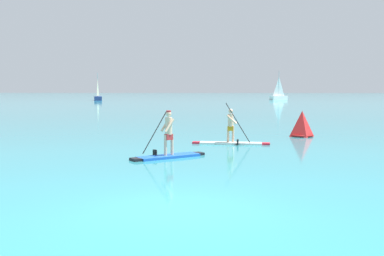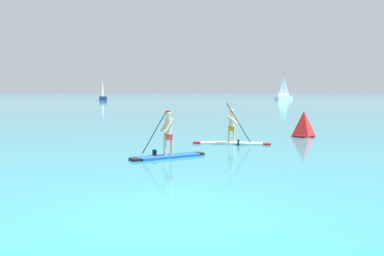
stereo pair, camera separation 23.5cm
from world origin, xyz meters
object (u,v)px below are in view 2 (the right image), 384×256
at_px(sailboat_left_horizon, 103,97).
at_px(sailboat_right_horizon, 284,96).
at_px(paddleboarder_mid_center, 168,147).
at_px(race_marker_buoy, 304,125).
at_px(paddleboarder_far_right, 232,136).

xyz_separation_m(sailboat_left_horizon, sailboat_right_horizon, (38.27, 6.75, 0.13)).
distance_m(paddleboarder_mid_center, race_marker_buoy, 10.16).
bearing_deg(paddleboarder_far_right, paddleboarder_mid_center, -114.73).
distance_m(race_marker_buoy, sailboat_right_horizon, 77.43).
height_order(race_marker_buoy, sailboat_right_horizon, sailboat_right_horizon).
height_order(paddleboarder_mid_center, paddleboarder_far_right, paddleboarder_far_right).
distance_m(paddleboarder_mid_center, sailboat_right_horizon, 86.18).
height_order(sailboat_left_horizon, sailboat_right_horizon, sailboat_right_horizon).
height_order(paddleboarder_mid_center, sailboat_right_horizon, sailboat_right_horizon).
bearing_deg(sailboat_right_horizon, paddleboarder_mid_center, -138.81).
bearing_deg(paddleboarder_far_right, sailboat_left_horizon, 114.26).
bearing_deg(paddleboarder_mid_center, paddleboarder_far_right, -156.43).
relative_size(paddleboarder_mid_center, sailboat_left_horizon, 0.47).
bearing_deg(paddleboarder_far_right, sailboat_right_horizon, 86.17).
bearing_deg(race_marker_buoy, paddleboarder_mid_center, -128.92).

